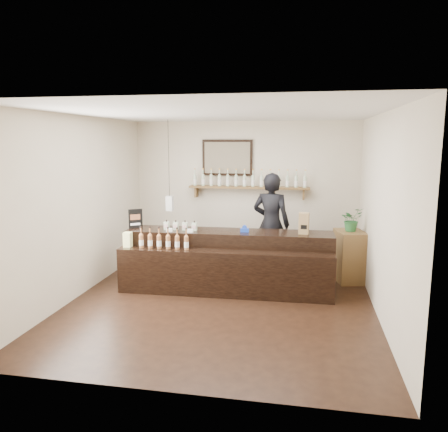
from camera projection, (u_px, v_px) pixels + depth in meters
ground at (221, 301)px, 6.65m from camera, size 5.00×5.00×0.00m
room_shell at (221, 190)px, 6.36m from camera, size 5.00×5.00×5.00m
back_wall_decor at (237, 175)px, 8.68m from camera, size 2.66×0.96×1.69m
counter at (227, 263)px, 7.13m from camera, size 3.41×0.99×1.11m
promo_sign at (136, 219)px, 7.39m from camera, size 0.21×0.15×0.33m
paper_bag at (304, 223)px, 6.92m from camera, size 0.17×0.13×0.34m
tape_dispenser at (245, 229)px, 7.08m from camera, size 0.14×0.06×0.12m
side_cabinet at (350, 256)px, 7.55m from camera, size 0.57×0.69×0.88m
potted_plant at (351, 220)px, 7.44m from camera, size 0.48×0.47×0.40m
shopkeeper at (271, 217)px, 7.86m from camera, size 0.85×0.65×2.10m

